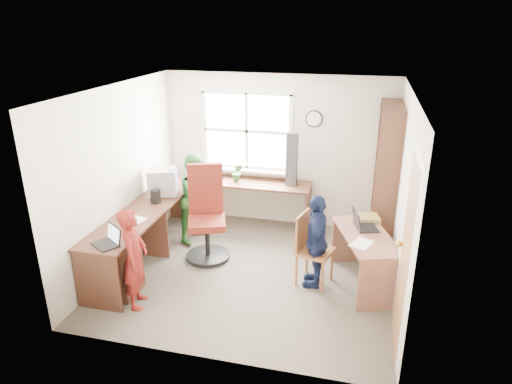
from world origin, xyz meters
TOP-DOWN VIEW (x-y plane):
  - room at (0.01, 0.10)m, footprint 3.64×3.44m
  - l_desk at (-1.31, -0.28)m, footprint 2.38×2.95m
  - right_desk at (1.43, 0.07)m, footprint 0.91×1.31m
  - bookshelf at (1.65, 1.19)m, footprint 0.30×1.02m
  - swivel_chair at (-0.72, 0.31)m, footprint 0.78×0.78m
  - wooden_chair at (0.77, -0.04)m, footprint 0.49×0.49m
  - crt_monitor at (-1.48, 0.59)m, footprint 0.49×0.47m
  - laptop_left at (-1.42, -1.00)m, footprint 0.40×0.39m
  - laptop_right at (1.38, 0.27)m, footprint 0.38×0.42m
  - speaker_a at (-1.44, 0.26)m, footprint 0.12×0.12m
  - speaker_b at (-1.48, 0.84)m, footprint 0.10×0.10m
  - cd_tower at (0.26, 1.47)m, footprint 0.17×0.15m
  - game_box at (1.44, 0.53)m, footprint 0.34×0.34m
  - paper_a at (-1.44, -0.37)m, footprint 0.26×0.33m
  - paper_b at (1.39, -0.19)m, footprint 0.31×0.35m
  - potted_plant at (-0.58, 1.39)m, footprint 0.18×0.15m
  - person_red at (-1.12, -1.02)m, footprint 0.40×0.51m
  - person_green at (-1.04, 0.78)m, footprint 0.64×0.75m
  - person_navy at (0.84, -0.08)m, footprint 0.31×0.71m

SIDE VIEW (x-z plane):
  - l_desk at x=-1.31m, z-range 0.08..0.83m
  - right_desk at x=1.43m, z-range 0.16..0.84m
  - wooden_chair at x=0.77m, z-range 0.04..0.97m
  - swivel_chair at x=-0.72m, z-range -0.09..1.22m
  - person_navy at x=0.84m, z-range 0.00..1.21m
  - person_red at x=-1.12m, z-range 0.00..1.22m
  - person_green at x=-1.04m, z-range 0.00..1.34m
  - paper_b at x=1.39m, z-range 0.69..0.69m
  - game_box at x=1.44m, z-range 0.69..0.75m
  - laptop_right at x=1.38m, z-range 0.62..0.86m
  - paper_a at x=-1.44m, z-range 0.75..0.75m
  - laptop_left at x=-1.42m, z-range 0.69..0.91m
  - speaker_b at x=-1.48m, z-range 0.75..0.93m
  - speaker_a at x=-1.44m, z-range 0.75..0.95m
  - potted_plant at x=-0.58m, z-range 0.75..1.04m
  - crt_monitor at x=-1.48m, z-range 0.75..1.14m
  - bookshelf at x=1.65m, z-range -0.05..2.05m
  - cd_tower at x=0.26m, z-range 0.75..1.57m
  - room at x=0.01m, z-range 0.00..2.44m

